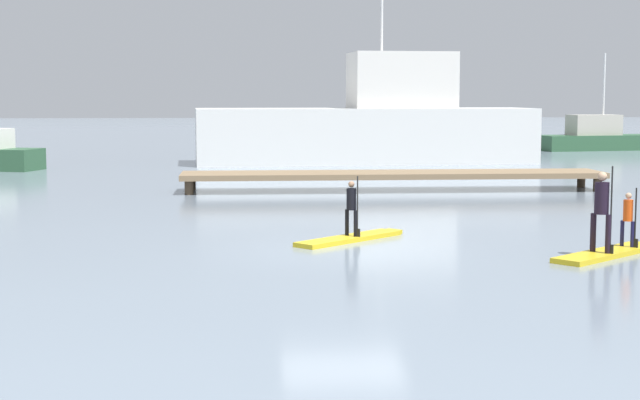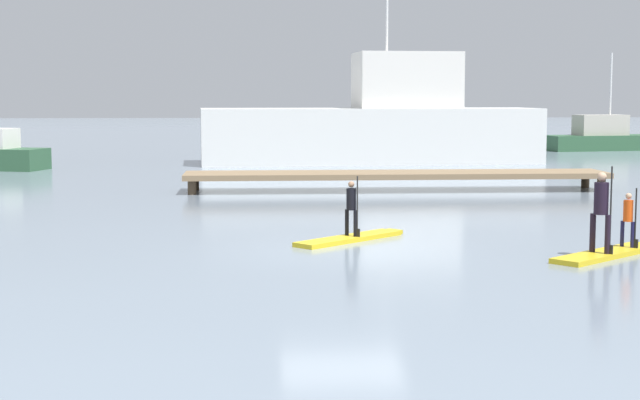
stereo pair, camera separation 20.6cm
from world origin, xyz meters
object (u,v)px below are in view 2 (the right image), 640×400
Objects in this scene: paddler_child_front at (629,217)px; paddler_adult at (601,207)px; paddleboard_near at (351,238)px; fishing_boat_white_large at (377,125)px; motor_boat_small_navy at (603,137)px; paddleboard_far at (607,254)px; paddler_child_solo at (352,205)px.

paddler_adult is at bearing -140.62° from paddler_child_front.
fishing_boat_white_large is at bearing 81.44° from paddleboard_near.
motor_boat_small_navy is at bearing 69.86° from paddler_adult.
paddleboard_far is at bearing 40.98° from paddler_adult.
paddler_child_solo reaches higher than paddler_child_front.
paddler_child_solo is 5.30m from paddler_adult.
fishing_boat_white_large is (3.68, 24.50, 1.00)m from paddler_child_solo.
paddleboard_far is at bearing -26.43° from paddler_child_solo.
paddler_adult reaches higher than paddleboard_far.
paddler_child_solo is 5.76m from paddler_child_front.
paddler_child_front is 0.08× the size of fishing_boat_white_large.
paddleboard_far is 2.31× the size of paddler_child_front.
motor_boat_small_navy is (18.08, 34.10, 0.69)m from paddleboard_near.
fishing_boat_white_large is 2.25× the size of motor_boat_small_navy.
paddleboard_near is 0.16× the size of fishing_boat_white_large.
paddler_child_solo is 0.08× the size of fishing_boat_white_large.
paddler_child_solo is at bearing 153.57° from paddleboard_far.
motor_boat_small_navy reaches higher than paddler_adult.
fishing_boat_white_large is at bearing 81.46° from paddler_child_solo.
paddleboard_near is 38.60m from motor_boat_small_navy.
paddleboard_far is at bearing -26.48° from paddleboard_near.
paddleboard_far is (4.83, -2.40, -0.73)m from paddler_child_solo.
paddler_child_solo is 0.78× the size of paddler_adult.
paddleboard_near is 0.37× the size of motor_boat_small_navy.
fishing_boat_white_large reaches higher than paddler_child_solo.
fishing_boat_white_large reaches higher than paddleboard_far.
motor_boat_small_navy is (14.39, 9.61, -1.04)m from fishing_boat_white_large.
paddler_child_front reaches higher than paddleboard_far.
paddler_child_front is (5.42, -1.93, -0.06)m from paddler_child_solo.
paddler_child_solo is 24.79m from fishing_boat_white_large.
paddleboard_far is 1.00m from paddler_adult.
paddler_child_front is at bearing -19.66° from paddleboard_near.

